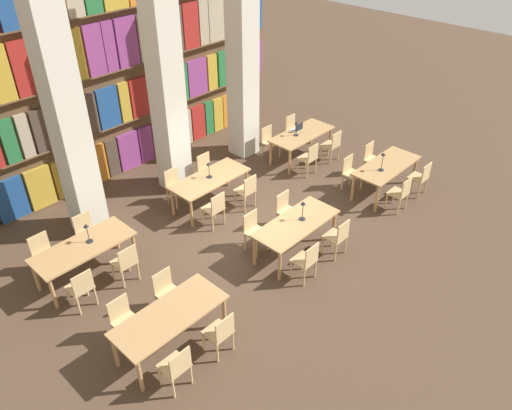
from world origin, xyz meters
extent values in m
plane|color=#4C3828|center=(0.00, 0.00, 0.00)|extent=(40.00, 40.00, 0.00)
cube|color=brown|center=(0.00, 4.36, 2.75)|extent=(9.89, 0.06, 5.50)
cube|color=brown|center=(0.00, 4.36, 0.01)|extent=(9.89, 0.35, 0.03)
cube|color=navy|center=(-3.56, 4.33, 0.55)|extent=(0.69, 0.20, 1.03)
cube|color=#B7932D|center=(-2.84, 4.33, 0.55)|extent=(0.61, 0.20, 1.03)
cube|color=#B7932D|center=(-2.19, 4.33, 0.55)|extent=(0.54, 0.20, 1.03)
cube|color=maroon|center=(-1.66, 4.33, 0.55)|extent=(0.40, 0.20, 1.03)
cube|color=orange|center=(-1.22, 4.33, 0.55)|extent=(0.36, 0.20, 1.03)
cube|color=#47382D|center=(-0.83, 4.33, 0.55)|extent=(0.32, 0.20, 1.03)
cube|color=#84387A|center=(-0.32, 4.33, 0.55)|extent=(0.60, 0.20, 1.03)
cube|color=#84387A|center=(0.24, 4.33, 0.55)|extent=(0.41, 0.20, 1.03)
cube|color=maroon|center=(0.63, 4.33, 0.55)|extent=(0.25, 0.20, 1.03)
cube|color=orange|center=(1.04, 4.33, 0.55)|extent=(0.53, 0.20, 1.03)
cube|color=tan|center=(1.61, 4.33, 0.55)|extent=(0.51, 0.20, 1.03)
cube|color=maroon|center=(2.15, 4.33, 0.55)|extent=(0.48, 0.20, 1.03)
cube|color=#236B38|center=(2.58, 4.33, 0.55)|extent=(0.29, 0.20, 1.03)
cube|color=#B7932D|center=(2.95, 4.33, 0.55)|extent=(0.37, 0.20, 1.03)
cube|color=orange|center=(3.40, 4.33, 0.55)|extent=(0.45, 0.20, 1.03)
cube|color=orange|center=(3.86, 4.33, 0.55)|extent=(0.42, 0.20, 1.03)
cube|color=#47382D|center=(4.28, 4.33, 0.55)|extent=(0.33, 0.20, 1.03)
cube|color=orange|center=(4.62, 4.33, 0.55)|extent=(0.29, 0.20, 1.03)
cube|color=brown|center=(0.00, 4.36, 1.39)|extent=(9.89, 0.35, 0.03)
cube|color=#236B38|center=(-3.21, 4.33, 1.92)|extent=(0.31, 0.20, 1.02)
cube|color=tan|center=(-2.86, 4.33, 1.92)|extent=(0.26, 0.20, 1.02)
cube|color=#47382D|center=(-2.36, 4.33, 1.92)|extent=(0.61, 0.20, 1.02)
cube|color=#84387A|center=(-1.76, 4.33, 1.92)|extent=(0.46, 0.20, 1.02)
cube|color=#47382D|center=(-1.27, 4.33, 1.92)|extent=(0.47, 0.20, 1.02)
cube|color=navy|center=(-0.70, 4.33, 1.92)|extent=(0.57, 0.20, 1.02)
cube|color=#B7932D|center=(-0.22, 4.33, 1.92)|extent=(0.28, 0.20, 1.02)
cube|color=maroon|center=(0.29, 4.33, 1.92)|extent=(0.64, 0.20, 1.02)
cube|color=#236B38|center=(0.95, 4.33, 1.92)|extent=(0.55, 0.20, 1.02)
cube|color=#236B38|center=(1.57, 4.33, 1.92)|extent=(0.56, 0.20, 1.02)
cube|color=#84387A|center=(2.23, 4.33, 1.92)|extent=(0.68, 0.20, 1.02)
cube|color=#B7932D|center=(2.80, 4.33, 1.92)|extent=(0.35, 0.20, 1.02)
cube|color=#236B38|center=(3.30, 4.33, 1.92)|extent=(0.50, 0.20, 1.02)
cube|color=#236B38|center=(3.73, 4.33, 1.92)|extent=(0.29, 0.20, 1.02)
cube|color=#B7932D|center=(4.07, 4.33, 1.92)|extent=(0.29, 0.20, 1.02)
cube|color=#84387A|center=(4.58, 4.33, 1.92)|extent=(0.62, 0.20, 1.02)
cube|color=brown|center=(0.00, 4.36, 2.77)|extent=(9.89, 0.35, 0.03)
cube|color=#B7932D|center=(-2.97, 4.33, 3.37)|extent=(0.40, 0.20, 1.18)
cube|color=maroon|center=(-2.46, 4.33, 3.37)|extent=(0.55, 0.20, 1.18)
cube|color=orange|center=(-1.85, 4.33, 3.37)|extent=(0.56, 0.20, 1.18)
cube|color=#B7932D|center=(-1.30, 4.33, 3.37)|extent=(0.45, 0.20, 1.18)
cube|color=#84387A|center=(-0.79, 4.33, 3.37)|extent=(0.45, 0.20, 1.18)
cube|color=#84387A|center=(-0.39, 4.33, 3.37)|extent=(0.30, 0.20, 1.18)
cube|color=#84387A|center=(0.10, 4.33, 3.37)|extent=(0.58, 0.20, 1.18)
cube|color=tan|center=(0.75, 4.33, 3.37)|extent=(0.61, 0.20, 1.18)
cube|color=maroon|center=(1.31, 4.33, 3.37)|extent=(0.36, 0.20, 1.18)
cube|color=#47382D|center=(1.69, 4.33, 3.37)|extent=(0.27, 0.20, 1.18)
cube|color=maroon|center=(2.12, 4.33, 3.37)|extent=(0.52, 0.20, 1.18)
cube|color=tan|center=(2.58, 4.33, 3.37)|extent=(0.31, 0.20, 1.18)
cube|color=tan|center=(3.10, 4.33, 3.37)|extent=(0.67, 0.20, 1.18)
cube|color=#236B38|center=(3.73, 4.33, 3.37)|extent=(0.48, 0.20, 1.18)
cube|color=navy|center=(4.30, 4.33, 3.37)|extent=(0.55, 0.20, 1.18)
cube|color=navy|center=(4.76, 4.33, 3.37)|extent=(0.27, 0.20, 1.18)
cube|color=brown|center=(0.00, 4.36, 4.14)|extent=(9.89, 0.35, 0.03)
cube|color=navy|center=(-2.51, 4.33, 4.68)|extent=(0.37, 0.20, 1.04)
cube|color=beige|center=(-2.52, 2.73, 3.00)|extent=(0.63, 0.63, 6.00)
cube|color=beige|center=(0.00, 2.73, 3.00)|extent=(0.63, 0.63, 6.00)
cube|color=beige|center=(2.52, 2.73, 3.00)|extent=(0.63, 0.63, 6.00)
cube|color=tan|center=(-3.40, -1.36, 0.76)|extent=(1.97, 0.84, 0.04)
cylinder|color=tan|center=(-4.30, -1.70, 0.37)|extent=(0.07, 0.07, 0.74)
cylinder|color=tan|center=(-2.49, -1.70, 0.37)|extent=(0.07, 0.07, 0.74)
cylinder|color=tan|center=(-4.30, -1.02, 0.37)|extent=(0.07, 0.07, 0.74)
cylinder|color=tan|center=(-2.49, -1.02, 0.37)|extent=(0.07, 0.07, 0.74)
cylinder|color=tan|center=(-4.04, -1.83, 0.22)|extent=(0.04, 0.04, 0.44)
cylinder|color=tan|center=(-3.68, -1.83, 0.22)|extent=(0.04, 0.04, 0.44)
cylinder|color=tan|center=(-4.04, -2.17, 0.22)|extent=(0.04, 0.04, 0.44)
cylinder|color=tan|center=(-3.68, -2.17, 0.22)|extent=(0.04, 0.04, 0.44)
cube|color=tan|center=(-3.86, -2.00, 0.46)|extent=(0.42, 0.40, 0.04)
cube|color=tan|center=(-3.86, -2.19, 0.69)|extent=(0.40, 0.03, 0.42)
cylinder|color=tan|center=(-3.68, -0.89, 0.22)|extent=(0.04, 0.04, 0.44)
cylinder|color=tan|center=(-4.04, -0.89, 0.22)|extent=(0.04, 0.04, 0.44)
cylinder|color=tan|center=(-3.68, -0.55, 0.22)|extent=(0.04, 0.04, 0.44)
cylinder|color=tan|center=(-4.04, -0.55, 0.22)|extent=(0.04, 0.04, 0.44)
cube|color=tan|center=(-3.86, -0.72, 0.46)|extent=(0.42, 0.40, 0.04)
cube|color=tan|center=(-3.86, -0.53, 0.69)|extent=(0.40, 0.03, 0.42)
cylinder|color=tan|center=(-3.11, -1.83, 0.22)|extent=(0.04, 0.04, 0.44)
cylinder|color=tan|center=(-2.75, -1.83, 0.22)|extent=(0.04, 0.04, 0.44)
cylinder|color=tan|center=(-3.11, -2.17, 0.22)|extent=(0.04, 0.04, 0.44)
cylinder|color=tan|center=(-2.75, -2.17, 0.22)|extent=(0.04, 0.04, 0.44)
cube|color=tan|center=(-2.93, -2.00, 0.46)|extent=(0.42, 0.40, 0.04)
cube|color=tan|center=(-2.93, -2.19, 0.69)|extent=(0.40, 0.03, 0.42)
cylinder|color=tan|center=(-2.75, -0.89, 0.22)|extent=(0.04, 0.04, 0.44)
cylinder|color=tan|center=(-3.11, -0.89, 0.22)|extent=(0.04, 0.04, 0.44)
cylinder|color=tan|center=(-2.75, -0.55, 0.22)|extent=(0.04, 0.04, 0.44)
cylinder|color=tan|center=(-3.11, -0.55, 0.22)|extent=(0.04, 0.04, 0.44)
cube|color=tan|center=(-2.93, -0.72, 0.46)|extent=(0.42, 0.40, 0.04)
cube|color=tan|center=(-2.93, -0.53, 0.69)|extent=(0.40, 0.03, 0.42)
cube|color=tan|center=(0.03, -1.26, 0.76)|extent=(1.97, 0.84, 0.04)
cylinder|color=tan|center=(-0.88, -1.60, 0.37)|extent=(0.07, 0.07, 0.74)
cylinder|color=tan|center=(0.93, -1.60, 0.37)|extent=(0.07, 0.07, 0.74)
cylinder|color=tan|center=(-0.88, -0.92, 0.37)|extent=(0.07, 0.07, 0.74)
cylinder|color=tan|center=(0.93, -0.92, 0.37)|extent=(0.07, 0.07, 0.74)
cylinder|color=tan|center=(-0.68, -1.73, 0.22)|extent=(0.04, 0.04, 0.44)
cylinder|color=tan|center=(-0.32, -1.73, 0.22)|extent=(0.04, 0.04, 0.44)
cylinder|color=tan|center=(-0.68, -2.07, 0.22)|extent=(0.04, 0.04, 0.44)
cylinder|color=tan|center=(-0.32, -2.07, 0.22)|extent=(0.04, 0.04, 0.44)
cube|color=tan|center=(-0.50, -1.90, 0.46)|extent=(0.42, 0.40, 0.04)
cube|color=tan|center=(-0.50, -2.09, 0.69)|extent=(0.40, 0.03, 0.42)
cylinder|color=tan|center=(-0.32, -0.79, 0.22)|extent=(0.04, 0.04, 0.44)
cylinder|color=tan|center=(-0.68, -0.79, 0.22)|extent=(0.04, 0.04, 0.44)
cylinder|color=tan|center=(-0.32, -0.45, 0.22)|extent=(0.04, 0.04, 0.44)
cylinder|color=tan|center=(-0.68, -0.45, 0.22)|extent=(0.04, 0.04, 0.44)
cube|color=tan|center=(-0.50, -0.62, 0.46)|extent=(0.42, 0.40, 0.04)
cube|color=tan|center=(-0.50, -0.43, 0.69)|extent=(0.40, 0.03, 0.42)
cylinder|color=tan|center=(0.37, -1.73, 0.22)|extent=(0.04, 0.04, 0.44)
cylinder|color=tan|center=(0.73, -1.73, 0.22)|extent=(0.04, 0.04, 0.44)
cylinder|color=tan|center=(0.37, -2.07, 0.22)|extent=(0.04, 0.04, 0.44)
cylinder|color=tan|center=(0.73, -2.07, 0.22)|extent=(0.04, 0.04, 0.44)
cube|color=tan|center=(0.55, -1.90, 0.46)|extent=(0.42, 0.40, 0.04)
cube|color=tan|center=(0.55, -2.09, 0.69)|extent=(0.40, 0.03, 0.42)
cylinder|color=tan|center=(0.73, -0.79, 0.22)|extent=(0.04, 0.04, 0.44)
cylinder|color=tan|center=(0.37, -0.79, 0.22)|extent=(0.04, 0.04, 0.44)
cylinder|color=tan|center=(0.73, -0.45, 0.22)|extent=(0.04, 0.04, 0.44)
cylinder|color=tan|center=(0.37, -0.45, 0.22)|extent=(0.04, 0.04, 0.44)
cube|color=tan|center=(0.55, -0.62, 0.46)|extent=(0.42, 0.40, 0.04)
cube|color=tan|center=(0.55, -0.43, 0.69)|extent=(0.40, 0.03, 0.42)
cylinder|color=#232328|center=(0.20, -1.28, 0.78)|extent=(0.14, 0.14, 0.01)
cylinder|color=#232328|center=(0.20, -1.28, 0.97)|extent=(0.02, 0.02, 0.37)
cone|color=#232328|center=(0.20, -1.28, 1.19)|extent=(0.11, 0.11, 0.07)
cube|color=tan|center=(3.43, -1.36, 0.76)|extent=(1.97, 0.84, 0.04)
cylinder|color=tan|center=(2.52, -1.71, 0.37)|extent=(0.07, 0.07, 0.74)
cylinder|color=tan|center=(4.34, -1.71, 0.37)|extent=(0.07, 0.07, 0.74)
cylinder|color=tan|center=(2.52, -1.02, 0.37)|extent=(0.07, 0.07, 0.74)
cylinder|color=tan|center=(4.34, -1.02, 0.37)|extent=(0.07, 0.07, 0.74)
cylinder|color=tan|center=(2.77, -1.84, 0.22)|extent=(0.04, 0.04, 0.44)
cylinder|color=tan|center=(3.13, -1.84, 0.22)|extent=(0.04, 0.04, 0.44)
cylinder|color=tan|center=(2.77, -2.18, 0.22)|extent=(0.04, 0.04, 0.44)
cylinder|color=tan|center=(3.13, -2.18, 0.22)|extent=(0.04, 0.04, 0.44)
cube|color=tan|center=(2.95, -2.01, 0.46)|extent=(0.42, 0.40, 0.04)
cube|color=tan|center=(2.95, -2.19, 0.69)|extent=(0.40, 0.03, 0.42)
cylinder|color=tan|center=(3.13, -0.89, 0.22)|extent=(0.04, 0.04, 0.44)
cylinder|color=tan|center=(2.77, -0.89, 0.22)|extent=(0.04, 0.04, 0.44)
cylinder|color=tan|center=(3.13, -0.55, 0.22)|extent=(0.04, 0.04, 0.44)
cylinder|color=tan|center=(2.77, -0.55, 0.22)|extent=(0.04, 0.04, 0.44)
cube|color=tan|center=(2.95, -0.72, 0.46)|extent=(0.42, 0.40, 0.04)
cube|color=tan|center=(2.95, -0.54, 0.69)|extent=(0.40, 0.03, 0.42)
cylinder|color=tan|center=(3.74, -1.84, 0.22)|extent=(0.04, 0.04, 0.44)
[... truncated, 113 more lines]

